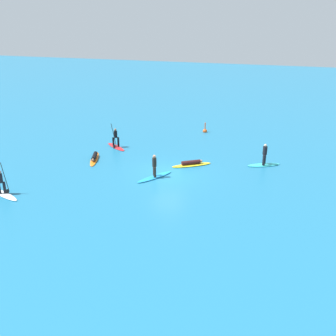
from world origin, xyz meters
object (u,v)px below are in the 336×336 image
object	(u,v)px
surfer_on_white_board	(2,189)
surfer_on_orange_board	(94,158)
marker_buoy	(205,131)
surfer_on_red_board	(116,142)
surfer_on_teal_board	(264,160)
surfer_on_blue_board	(155,173)
surfer_on_yellow_board	(191,164)

from	to	relation	value
surfer_on_white_board	surfer_on_orange_board	distance (m)	8.29
marker_buoy	surfer_on_orange_board	bearing A→B (deg)	-126.89
surfer_on_red_board	surfer_on_teal_board	xyz separation A→B (m)	(12.84, -1.07, -0.01)
surfer_on_blue_board	marker_buoy	size ratio (longest dim) A/B	2.79
surfer_on_white_board	surfer_on_yellow_board	xyz separation A→B (m)	(11.11, 8.37, -0.25)
surfer_on_white_board	surfer_on_yellow_board	distance (m)	13.91
surfer_on_yellow_board	surfer_on_orange_board	xyz separation A→B (m)	(-7.93, -0.72, 0.01)
surfer_on_yellow_board	surfer_on_orange_board	size ratio (longest dim) A/B	0.93
surfer_on_teal_board	marker_buoy	size ratio (longest dim) A/B	2.50
surfer_on_yellow_board	surfer_on_orange_board	bearing A→B (deg)	154.20
surfer_on_teal_board	surfer_on_blue_board	bearing A→B (deg)	6.27
surfer_on_red_board	surfer_on_orange_board	distance (m)	3.35
surfer_on_yellow_board	surfer_on_blue_board	size ratio (longest dim) A/B	1.04
surfer_on_red_board	surfer_on_yellow_board	bearing A→B (deg)	19.74
surfer_on_white_board	surfer_on_red_board	distance (m)	11.57
surfer_on_blue_board	marker_buoy	xyz separation A→B (m)	(1.57, 12.13, -0.25)
surfer_on_teal_board	surfer_on_red_board	bearing A→B (deg)	-29.18
surfer_on_red_board	surfer_on_white_board	bearing A→B (deg)	-70.02
surfer_on_yellow_board	surfer_on_white_board	bearing A→B (deg)	-174.00
surfer_on_yellow_board	marker_buoy	distance (m)	9.12
surfer_on_white_board	surfer_on_red_board	size ratio (longest dim) A/B	1.30
surfer_on_yellow_board	surfer_on_red_board	bearing A→B (deg)	129.76
marker_buoy	surfer_on_yellow_board	bearing A→B (deg)	-86.52
surfer_on_blue_board	marker_buoy	bearing A→B (deg)	-153.76
surfer_on_yellow_board	surfer_on_teal_board	distance (m)	5.70
surfer_on_blue_board	surfer_on_orange_board	size ratio (longest dim) A/B	0.90
surfer_on_yellow_board	surfer_on_teal_board	xyz separation A→B (m)	(5.49, 1.50, 0.31)
surfer_on_yellow_board	surfer_on_blue_board	xyz separation A→B (m)	(-2.13, -3.02, 0.25)
surfer_on_orange_board	surfer_on_white_board	bearing A→B (deg)	-39.03
surfer_on_red_board	surfer_on_orange_board	bearing A→B (deg)	-61.13
surfer_on_white_board	surfer_on_yellow_board	world-z (taller)	surfer_on_white_board
surfer_on_yellow_board	surfer_on_teal_board	bearing A→B (deg)	-15.75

